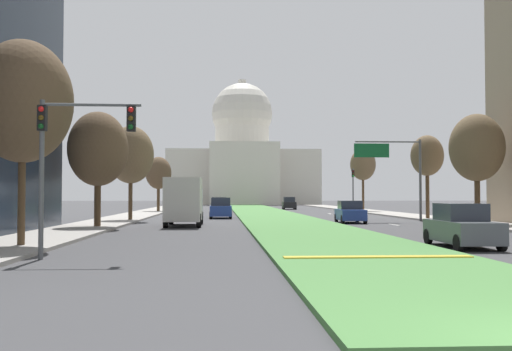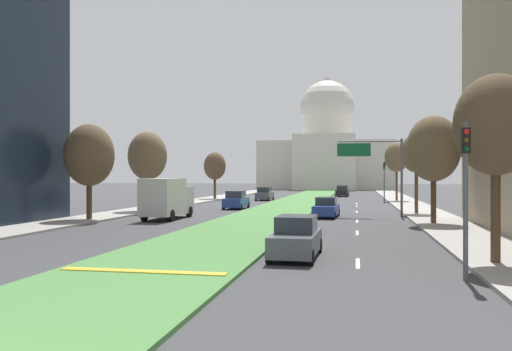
% 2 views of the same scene
% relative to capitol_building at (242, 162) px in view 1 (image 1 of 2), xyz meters
% --- Properties ---
extents(ground_plane, '(279.43, 279.43, 0.00)m').
position_rel_capitol_building_xyz_m(ground_plane, '(0.00, -62.75, -9.51)').
color(ground_plane, '#3D3D3F').
extents(grass_median, '(6.59, 114.31, 0.14)m').
position_rel_capitol_building_xyz_m(grass_median, '(0.00, -69.10, -9.44)').
color(grass_median, '#4C8442').
rests_on(grass_median, ground_plane).
extents(median_curb_nose, '(5.93, 0.50, 0.04)m').
position_rel_capitol_building_xyz_m(median_curb_nose, '(0.00, -115.39, -9.35)').
color(median_curb_nose, gold).
rests_on(median_curb_nose, grass_median).
extents(lane_dashes_right, '(0.16, 45.85, 0.01)m').
position_rel_capitol_building_xyz_m(lane_dashes_right, '(7.26, -87.91, -9.51)').
color(lane_dashes_right, silver).
rests_on(lane_dashes_right, ground_plane).
extents(sidewalk_left, '(4.00, 114.31, 0.15)m').
position_rel_capitol_building_xyz_m(sidewalk_left, '(-13.23, -75.45, -9.43)').
color(sidewalk_left, '#9E9991').
rests_on(sidewalk_left, ground_plane).
extents(sidewalk_right, '(4.00, 114.31, 0.15)m').
position_rel_capitol_building_xyz_m(sidewalk_right, '(13.23, -75.45, -9.43)').
color(sidewalk_right, '#9E9991').
rests_on(sidewalk_right, ground_plane).
extents(capitol_building, '(32.41, 26.51, 28.18)m').
position_rel_capitol_building_xyz_m(capitol_building, '(0.00, 0.00, 0.00)').
color(capitol_building, beige).
rests_on(capitol_building, ground_plane).
extents(traffic_light_near_left, '(3.34, 0.35, 5.20)m').
position_rel_capitol_building_xyz_m(traffic_light_near_left, '(-9.89, -114.06, -5.71)').
color(traffic_light_near_left, '#515456').
rests_on(traffic_light_near_left, ground_plane).
extents(traffic_light_far_right, '(0.28, 0.35, 5.20)m').
position_rel_capitol_building_xyz_m(traffic_light_far_right, '(10.73, -64.22, -6.20)').
color(traffic_light_far_right, '#515456').
rests_on(traffic_light_far_right, ground_plane).
extents(overhead_guide_sign, '(5.42, 0.20, 6.50)m').
position_rel_capitol_building_xyz_m(overhead_guide_sign, '(8.93, -87.39, -4.87)').
color(overhead_guide_sign, '#515456').
rests_on(overhead_guide_sign, ground_plane).
extents(street_tree_left_near, '(3.87, 3.87, 8.19)m').
position_rel_capitol_building_xyz_m(street_tree_left_near, '(-12.66, -110.04, -3.76)').
color(street_tree_left_near, '#4C3823').
rests_on(street_tree_left_near, ground_plane).
extents(street_tree_left_mid, '(3.73, 3.73, 7.31)m').
position_rel_capitol_building_xyz_m(street_tree_left_mid, '(-12.57, -96.06, -4.57)').
color(street_tree_left_mid, '#4C3823').
rests_on(street_tree_left_mid, ground_plane).
extents(street_tree_right_mid, '(3.68, 3.68, 7.61)m').
position_rel_capitol_building_xyz_m(street_tree_right_mid, '(12.49, -94.31, -4.23)').
color(street_tree_right_mid, '#4C3823').
rests_on(street_tree_right_mid, ground_plane).
extents(street_tree_left_far, '(3.63, 3.63, 7.53)m').
position_rel_capitol_building_xyz_m(street_tree_left_far, '(-11.99, -86.30, -4.27)').
color(street_tree_left_far, '#4C3823').
rests_on(street_tree_left_far, ground_plane).
extents(street_tree_right_far, '(2.73, 2.73, 7.09)m').
position_rel_capitol_building_xyz_m(street_tree_right_far, '(12.39, -84.85, -4.18)').
color(street_tree_right_far, '#4C3823').
rests_on(street_tree_right_far, ground_plane).
extents(street_tree_left_distant, '(3.11, 3.11, 6.68)m').
position_rel_capitol_building_xyz_m(street_tree_left_distant, '(-12.37, -61.25, -4.81)').
color(street_tree_left_distant, '#4C3823').
rests_on(street_tree_left_distant, ground_plane).
extents(street_tree_right_distant, '(3.08, 3.08, 7.73)m').
position_rel_capitol_building_xyz_m(street_tree_right_distant, '(12.40, -62.27, -3.75)').
color(street_tree_right_distant, '#4C3823').
rests_on(street_tree_right_distant, ground_plane).
extents(sedan_lead_stopped, '(1.94, 4.40, 1.75)m').
position_rel_capitol_building_xyz_m(sedan_lead_stopped, '(4.73, -110.45, -8.69)').
color(sedan_lead_stopped, '#4C5156').
rests_on(sedan_lead_stopped, ground_plane).
extents(sedan_midblock, '(2.09, 4.43, 1.66)m').
position_rel_capitol_building_xyz_m(sedan_midblock, '(4.81, -89.49, -8.73)').
color(sedan_midblock, navy).
rests_on(sedan_midblock, ground_plane).
extents(sedan_distant, '(1.97, 4.60, 1.85)m').
position_rel_capitol_building_xyz_m(sedan_distant, '(-4.88, -80.21, -8.65)').
color(sedan_distant, navy).
rests_on(sedan_distant, ground_plane).
extents(sedan_far_horizon, '(1.97, 4.56, 1.82)m').
position_rel_capitol_building_xyz_m(sedan_far_horizon, '(-5.06, -62.21, -8.66)').
color(sedan_far_horizon, '#4C5156').
rests_on(sedan_far_horizon, ground_plane).
extents(sedan_very_far, '(2.13, 4.68, 1.78)m').
position_rel_capitol_building_xyz_m(sedan_very_far, '(5.04, -47.78, -8.68)').
color(sedan_very_far, black).
rests_on(sedan_very_far, ground_plane).
extents(box_truck_delivery, '(2.40, 6.40, 3.20)m').
position_rel_capitol_building_xyz_m(box_truck_delivery, '(-7.34, -93.55, -7.83)').
color(box_truck_delivery, '#BCBCC1').
rests_on(box_truck_delivery, ground_plane).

